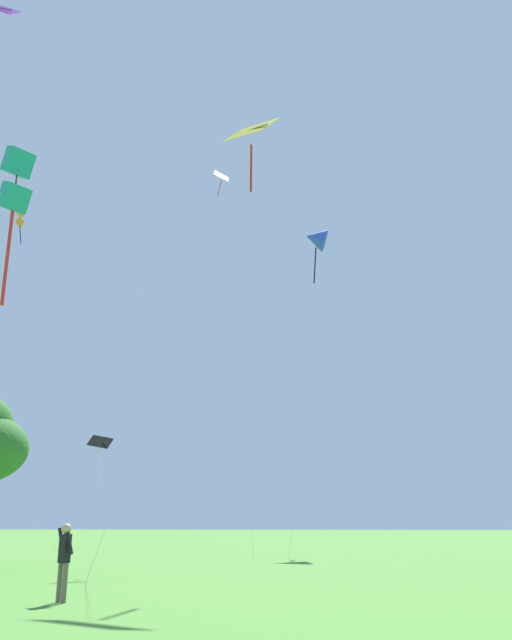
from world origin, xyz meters
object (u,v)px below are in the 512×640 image
object	(u,v)px
kite_yellow_diamond	(250,145)
person_in_blue_jacket	(64,554)
kite_black_large	(100,450)
kite_red_high	(223,202)
kite_teal_box	(15,185)
kite_orange_box	(18,224)
kite_blue_delta	(316,239)

from	to	relation	value
kite_yellow_diamond	person_in_blue_jacket	bearing A→B (deg)	-102.63
kite_black_large	kite_yellow_diamond	xyz separation A→B (m)	(14.43, -22.63, 11.22)
kite_yellow_diamond	person_in_blue_jacket	size ratio (longest dim) A/B	11.98
kite_black_large	kite_yellow_diamond	world-z (taller)	kite_yellow_diamond
kite_red_high	person_in_blue_jacket	xyz separation A→B (m)	(0.59, -22.44, -20.07)
kite_teal_box	kite_red_high	size ratio (longest dim) A/B	0.47
kite_red_high	person_in_blue_jacket	distance (m)	30.11
kite_teal_box	person_in_blue_jacket	distance (m)	9.19
kite_black_large	kite_teal_box	bearing A→B (deg)	-73.96
kite_teal_box	person_in_blue_jacket	bearing A→B (deg)	17.84
kite_teal_box	kite_orange_box	distance (m)	20.15
kite_teal_box	person_in_blue_jacket	size ratio (longest dim) A/B	6.64
kite_black_large	kite_red_high	xyz separation A→B (m)	(11.26, -11.69, 14.06)
kite_teal_box	person_in_blue_jacket	xyz separation A→B (m)	(1.86, 0.60, -8.98)
kite_red_high	person_in_blue_jacket	size ratio (longest dim) A/B	14.27
kite_blue_delta	kite_yellow_diamond	size ratio (longest dim) A/B	1.23
kite_orange_box	kite_red_high	world-z (taller)	kite_red_high
kite_black_large	kite_red_high	distance (m)	21.47
kite_black_large	kite_yellow_diamond	bearing A→B (deg)	-57.48
kite_black_large	kite_red_high	size ratio (longest dim) A/B	0.35
kite_orange_box	person_in_blue_jacket	world-z (taller)	kite_orange_box
kite_orange_box	kite_red_high	xyz separation A→B (m)	(10.08, 6.40, 3.91)
kite_orange_box	kite_yellow_diamond	world-z (taller)	kite_yellow_diamond
kite_red_high	kite_teal_box	bearing A→B (deg)	-93.16
kite_black_large	kite_red_high	world-z (taller)	kite_red_high
kite_black_large	person_in_blue_jacket	xyz separation A→B (m)	(11.85, -34.13, -6.00)
kite_yellow_diamond	kite_red_high	distance (m)	11.74
kite_yellow_diamond	kite_red_high	world-z (taller)	kite_red_high
kite_teal_box	kite_orange_box	world-z (taller)	kite_orange_box
kite_teal_box	kite_blue_delta	distance (m)	37.64
kite_blue_delta	kite_black_large	bearing A→B (deg)	179.42
kite_teal_box	kite_blue_delta	world-z (taller)	kite_blue_delta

